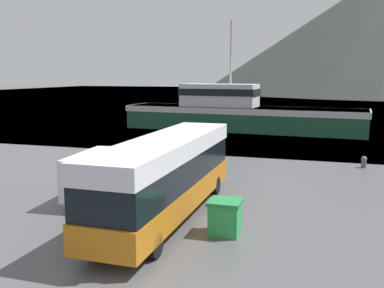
{
  "coord_description": "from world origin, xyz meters",
  "views": [
    {
      "loc": [
        5.0,
        -7.13,
        6.02
      ],
      "look_at": [
        -2.17,
        16.54,
        2.0
      ],
      "focal_mm": 40.0,
      "sensor_mm": 36.0,
      "label": 1
    }
  ],
  "objects_px": {
    "tour_bus": "(168,173)",
    "storage_bin": "(225,217)",
    "fishing_boat": "(238,113)",
    "small_boat": "(310,123)",
    "delivery_van": "(105,173)"
  },
  "relations": [
    {
      "from": "storage_bin",
      "to": "small_boat",
      "type": "xyz_separation_m",
      "value": [
        2.12,
        36.85,
        -0.3
      ]
    },
    {
      "from": "fishing_boat",
      "to": "small_boat",
      "type": "relative_size",
      "value": 4.24
    },
    {
      "from": "tour_bus",
      "to": "storage_bin",
      "type": "bearing_deg",
      "value": -24.15
    },
    {
      "from": "tour_bus",
      "to": "fishing_boat",
      "type": "relative_size",
      "value": 0.44
    },
    {
      "from": "small_boat",
      "to": "tour_bus",
      "type": "bearing_deg",
      "value": 20.11
    },
    {
      "from": "delivery_van",
      "to": "small_boat",
      "type": "height_order",
      "value": "delivery_van"
    },
    {
      "from": "small_boat",
      "to": "storage_bin",
      "type": "bearing_deg",
      "value": 24.68
    },
    {
      "from": "tour_bus",
      "to": "delivery_van",
      "type": "xyz_separation_m",
      "value": [
        -4.0,
        1.92,
        -0.69
      ]
    },
    {
      "from": "delivery_van",
      "to": "storage_bin",
      "type": "height_order",
      "value": "delivery_van"
    },
    {
      "from": "fishing_boat",
      "to": "small_boat",
      "type": "height_order",
      "value": "fishing_boat"
    },
    {
      "from": "tour_bus",
      "to": "small_boat",
      "type": "relative_size",
      "value": 1.89
    },
    {
      "from": "tour_bus",
      "to": "small_boat",
      "type": "distance_m",
      "value": 35.94
    },
    {
      "from": "delivery_van",
      "to": "fishing_boat",
      "type": "xyz_separation_m",
      "value": [
        1.39,
        27.4,
        0.69
      ]
    },
    {
      "from": "delivery_van",
      "to": "storage_bin",
      "type": "relative_size",
      "value": 4.6
    },
    {
      "from": "storage_bin",
      "to": "tour_bus",
      "type": "bearing_deg",
      "value": 155.21
    }
  ]
}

